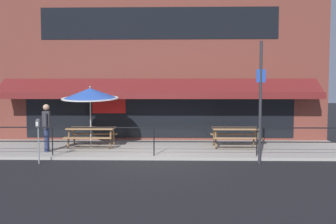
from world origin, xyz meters
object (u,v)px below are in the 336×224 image
Objects in this scene: picnic_table_centre at (235,132)px; pedestrian_walking at (46,125)px; parking_meter_near at (38,127)px; street_sign_pole at (260,101)px; picnic_table_left at (92,132)px; patio_umbrella_left at (90,94)px.

picnic_table_centre is 7.06m from pedestrian_walking.
pedestrian_walking is 1.20× the size of parking_meter_near.
street_sign_pole is (7.26, -1.45, 0.90)m from pedestrian_walking.
picnic_table_left is at bearing -179.70° from picnic_table_centre.
street_sign_pole reaches higher than patio_umbrella_left.
patio_umbrella_left is at bearing -90.00° from picnic_table_left.
parking_meter_near is at bearing -111.36° from picnic_table_left.
picnic_table_centre is 5.79m from patio_umbrella_left.
patio_umbrella_left is at bearing 32.59° from pedestrian_walking.
picnic_table_centre is 1.27× the size of parking_meter_near.
patio_umbrella_left is at bearing 158.47° from street_sign_pole.
picnic_table_centre is at bearing 1.56° from patio_umbrella_left.
parking_meter_near is 6.95m from street_sign_pole.
parking_meter_near is at bearing -77.05° from pedestrian_walking.
street_sign_pole is at bearing -83.26° from picnic_table_centre.
street_sign_pole reaches higher than picnic_table_centre.
pedestrian_walking reaches higher than picnic_table_left.
picnic_table_left is 0.75× the size of patio_umbrella_left.
picnic_table_left is 6.50m from street_sign_pole.
street_sign_pole reaches higher than picnic_table_left.
street_sign_pole is at bearing 1.05° from parking_meter_near.
picnic_table_left is 1.05× the size of pedestrian_walking.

